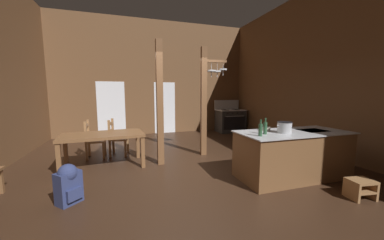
{
  "coord_description": "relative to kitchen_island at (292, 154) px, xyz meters",
  "views": [
    {
      "loc": [
        -1.19,
        -4.18,
        1.62
      ],
      "look_at": [
        0.3,
        0.49,
        1.0
      ],
      "focal_mm": 19.91,
      "sensor_mm": 36.0,
      "label": 1
    }
  ],
  "objects": [
    {
      "name": "glazed_door_back_left",
      "position": [
        -3.53,
        5.35,
        0.58
      ],
      "size": [
        1.0,
        0.01,
        2.05
      ],
      "primitive_type": "cube",
      "color": "white",
      "rests_on": "ground_plane"
    },
    {
      "name": "ladderback_chair_by_post",
      "position": [
        -3.83,
        2.51,
        0.01
      ],
      "size": [
        0.45,
        0.45,
        0.95
      ],
      "color": "#9E7044",
      "rests_on": "ground_plane"
    },
    {
      "name": "backpack",
      "position": [
        -3.88,
        0.18,
        -0.13
      ],
      "size": [
        0.38,
        0.39,
        0.6
      ],
      "color": "navy",
      "rests_on": "ground_plane"
    },
    {
      "name": "ladderback_chair_near_window",
      "position": [
        -3.28,
        2.6,
        0.01
      ],
      "size": [
        0.51,
        0.51,
        0.95
      ],
      "color": "#9E7044",
      "rests_on": "ground_plane"
    },
    {
      "name": "wall_right",
      "position": [
        1.92,
        0.97,
        1.77
      ],
      "size": [
        0.14,
        9.57,
        4.43
      ],
      "primitive_type": "cube",
      "color": "brown",
      "rests_on": "ground_plane"
    },
    {
      "name": "bottle_short_on_counter",
      "position": [
        -0.68,
        -0.05,
        0.56
      ],
      "size": [
        0.06,
        0.06,
        0.29
      ],
      "color": "#2D5638",
      "rests_on": "kitchen_island"
    },
    {
      "name": "stockpot_on_counter",
      "position": [
        -0.27,
        -0.06,
        0.55
      ],
      "size": [
        0.33,
        0.26,
        0.21
      ],
      "color": "#B7BABF",
      "rests_on": "kitchen_island"
    },
    {
      "name": "dining_table",
      "position": [
        -3.53,
        1.74,
        0.21
      ],
      "size": [
        1.77,
        1.03,
        0.74
      ],
      "color": "brown",
      "rests_on": "ground_plane"
    },
    {
      "name": "bottle_tall_on_counter",
      "position": [
        -0.87,
        -0.17,
        0.56
      ],
      "size": [
        0.07,
        0.07,
        0.28
      ],
      "color": "#2D5638",
      "rests_on": "kitchen_island"
    },
    {
      "name": "glazed_panel_back_right",
      "position": [
        -1.49,
        5.35,
        0.58
      ],
      "size": [
        0.84,
        0.01,
        2.05
      ],
      "primitive_type": "cube",
      "color": "white",
      "rests_on": "ground_plane"
    },
    {
      "name": "mixing_bowl_on_counter",
      "position": [
        -0.44,
        0.27,
        0.48
      ],
      "size": [
        0.2,
        0.2,
        0.07
      ],
      "color": "#B2A893",
      "rests_on": "kitchen_island"
    },
    {
      "name": "kitchen_island",
      "position": [
        0.0,
        0.0,
        0.0
      ],
      "size": [
        2.16,
        0.96,
        0.89
      ],
      "color": "brown",
      "rests_on": "ground_plane"
    },
    {
      "name": "stove_range",
      "position": [
        1.17,
        4.77,
        0.04
      ],
      "size": [
        1.14,
        0.83,
        1.32
      ],
      "color": "#2F2F2F",
      "rests_on": "ground_plane"
    },
    {
      "name": "support_post_with_pot_rack",
      "position": [
        -1.06,
        1.95,
        1.06
      ],
      "size": [
        0.69,
        0.26,
        2.78
      ],
      "color": "brown",
      "rests_on": "ground_plane"
    },
    {
      "name": "ground_plane",
      "position": [
        -1.86,
        0.97,
        -0.5
      ],
      "size": [
        8.22,
        9.57,
        0.1
      ],
      "primitive_type": "cube",
      "color": "#382316"
    },
    {
      "name": "step_stool",
      "position": [
        0.37,
        -1.02,
        -0.27
      ],
      "size": [
        0.4,
        0.33,
        0.3
      ],
      "color": "#9E7044",
      "rests_on": "ground_plane"
    },
    {
      "name": "wall_back",
      "position": [
        -1.86,
        5.42,
        1.77
      ],
      "size": [
        8.22,
        0.14,
        4.43
      ],
      "primitive_type": "cube",
      "color": "brown",
      "rests_on": "ground_plane"
    },
    {
      "name": "support_post_center",
      "position": [
        -2.3,
        1.53,
        0.94
      ],
      "size": [
        0.14,
        0.14,
        2.78
      ],
      "color": "brown",
      "rests_on": "ground_plane"
    }
  ]
}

